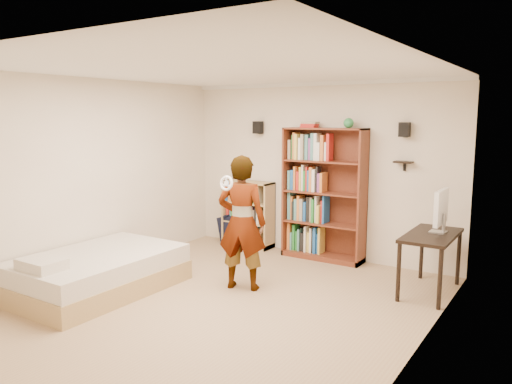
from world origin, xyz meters
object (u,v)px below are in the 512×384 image
at_px(computer_desk, 430,263).
at_px(tall_bookshelf, 324,195).
at_px(low_bookshelf, 248,214).
at_px(person, 242,223).
at_px(daybed, 98,268).

bearing_deg(computer_desk, tall_bookshelf, 159.92).
distance_m(low_bookshelf, computer_desk, 3.23).
distance_m(tall_bookshelf, low_bookshelf, 1.47).
height_order(tall_bookshelf, person, tall_bookshelf).
relative_size(low_bookshelf, computer_desk, 1.00).
relative_size(tall_bookshelf, low_bookshelf, 1.82).
xyz_separation_m(tall_bookshelf, low_bookshelf, (-1.40, 0.02, -0.45)).
bearing_deg(person, computer_desk, -168.67).
bearing_deg(daybed, person, 36.04).
bearing_deg(tall_bookshelf, computer_desk, -20.08).
distance_m(low_bookshelf, daybed, 2.89).
xyz_separation_m(low_bookshelf, daybed, (-0.36, -2.86, -0.25)).
height_order(daybed, person, person).
bearing_deg(daybed, computer_desk, 31.96).
bearing_deg(daybed, low_bookshelf, 82.88).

